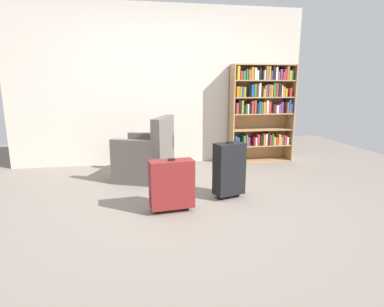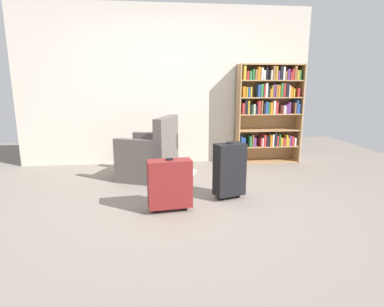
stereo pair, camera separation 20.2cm
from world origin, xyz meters
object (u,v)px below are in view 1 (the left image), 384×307
Objects in this scene: bookshelf at (261,108)px; suitcase_dark_red at (172,184)px; mug at (188,172)px; armchair at (147,157)px; suitcase_black at (229,169)px.

bookshelf is 2.85× the size of suitcase_dark_red.
bookshelf is 1.79m from mug.
suitcase_dark_red is (0.21, -1.24, -0.01)m from armchair.
mug is at bearing 73.57° from suitcase_dark_red.
suitcase_dark_red is (-1.79, -2.01, -0.63)m from bookshelf.
suitcase_dark_red is at bearing -131.73° from bookshelf.
armchair is at bearing -159.06° from bookshelf.
mug is (0.61, 0.08, -0.27)m from armchair.
bookshelf is 1.82× the size of armchair.
mug is 0.21× the size of suitcase_dark_red.
suitcase_dark_red is (-0.39, -1.32, 0.26)m from mug.
bookshelf is at bearing 20.94° from armchair.
mug is at bearing 7.93° from armchair.
mug is 1.40m from suitcase_dark_red.
suitcase_black is (0.33, -1.03, 0.31)m from mug.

